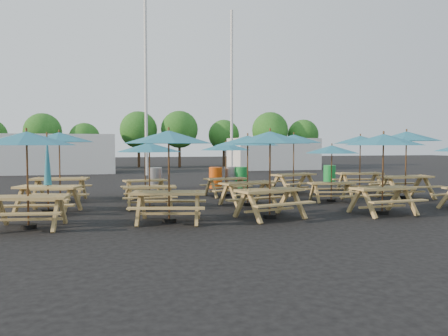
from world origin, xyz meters
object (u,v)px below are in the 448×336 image
object	(u,v)px
picnic_unit_6	(270,142)
waste_bin_3	(241,177)
picnic_unit_3	(169,142)
picnic_unit_8	(226,149)
waste_bin_0	(155,178)
picnic_unit_9	(383,144)
picnic_unit_2	(59,141)
picnic_unit_10	(332,152)
picnic_unit_1	(48,180)
picnic_unit_11	(294,142)
picnic_unit_4	(149,151)
picnic_unit_5	(145,151)
waste_bin_2	(231,177)
picnic_unit_0	(27,143)
waste_bin_1	(216,178)
picnic_unit_7	(248,144)
picnic_unit_14	(360,143)
waste_bin_4	(330,175)
picnic_unit_13	(406,140)

from	to	relation	value
picnic_unit_6	waste_bin_3	size ratio (longest dim) A/B	2.88
picnic_unit_3	picnic_unit_8	xyz separation A→B (m)	(3.01, 5.37, -0.25)
waste_bin_0	picnic_unit_9	bearing A→B (deg)	-58.27
picnic_unit_2	picnic_unit_9	xyz separation A→B (m)	(9.43, -5.66, -0.12)
picnic_unit_9	waste_bin_3	xyz separation A→B (m)	(-1.60, 8.77, -1.57)
picnic_unit_2	picnic_unit_10	size ratio (longest dim) A/B	1.23
picnic_unit_3	picnic_unit_6	xyz separation A→B (m)	(2.78, -0.06, -0.00)
picnic_unit_1	picnic_unit_11	bearing A→B (deg)	36.99
picnic_unit_4	picnic_unit_5	size ratio (longest dim) A/B	0.94
picnic_unit_1	waste_bin_2	distance (m)	9.67
waste_bin_2	picnic_unit_6	bearing A→B (deg)	-99.05
picnic_unit_3	picnic_unit_6	size ratio (longest dim) A/B	0.99
picnic_unit_8	waste_bin_3	distance (m)	3.80
picnic_unit_0	picnic_unit_5	world-z (taller)	picnic_unit_0
picnic_unit_4	picnic_unit_2	bearing A→B (deg)	141.43
waste_bin_1	picnic_unit_11	bearing A→B (deg)	-50.96
picnic_unit_1	picnic_unit_7	bearing A→B (deg)	19.27
picnic_unit_14	picnic_unit_1	bearing A→B (deg)	-158.68
picnic_unit_5	picnic_unit_10	bearing A→B (deg)	-34.27
picnic_unit_3	waste_bin_4	world-z (taller)	picnic_unit_3
picnic_unit_10	picnic_unit_11	size ratio (longest dim) A/B	0.74
picnic_unit_14	waste_bin_3	bearing A→B (deg)	153.86
picnic_unit_4	picnic_unit_7	distance (m)	3.24
picnic_unit_2	waste_bin_4	world-z (taller)	picnic_unit_2
picnic_unit_2	picnic_unit_4	size ratio (longest dim) A/B	1.27
picnic_unit_7	waste_bin_3	distance (m)	6.42
picnic_unit_2	picnic_unit_6	bearing A→B (deg)	-33.82
picnic_unit_8	waste_bin_3	size ratio (longest dim) A/B	2.43
picnic_unit_0	picnic_unit_11	distance (m)	10.80
picnic_unit_1	picnic_unit_4	bearing A→B (deg)	22.83
picnic_unit_13	picnic_unit_14	size ratio (longest dim) A/B	0.96
picnic_unit_7	picnic_unit_9	size ratio (longest dim) A/B	1.13
picnic_unit_4	waste_bin_3	size ratio (longest dim) A/B	2.19
picnic_unit_8	waste_bin_2	bearing A→B (deg)	60.25
picnic_unit_8	picnic_unit_13	size ratio (longest dim) A/B	0.94
waste_bin_1	waste_bin_0	bearing A→B (deg)	174.22
picnic_unit_4	picnic_unit_5	xyz separation A→B (m)	(0.11, 2.91, -0.05)
picnic_unit_0	picnic_unit_2	bearing A→B (deg)	95.93
picnic_unit_6	waste_bin_0	size ratio (longest dim) A/B	2.88
waste_bin_1	picnic_unit_13	bearing A→B (deg)	-44.06
picnic_unit_7	picnic_unit_14	size ratio (longest dim) A/B	1.03
picnic_unit_14	waste_bin_2	world-z (taller)	picnic_unit_14
picnic_unit_3	picnic_unit_8	world-z (taller)	picnic_unit_3
picnic_unit_10	waste_bin_3	xyz separation A→B (m)	(-1.60, 5.76, -1.28)
picnic_unit_14	waste_bin_1	bearing A→B (deg)	159.59
picnic_unit_4	waste_bin_0	distance (m)	6.34
picnic_unit_1	picnic_unit_7	size ratio (longest dim) A/B	0.87
picnic_unit_5	waste_bin_0	bearing A→B (deg)	67.29
picnic_unit_9	picnic_unit_13	bearing A→B (deg)	39.83
picnic_unit_4	picnic_unit_14	bearing A→B (deg)	19.96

